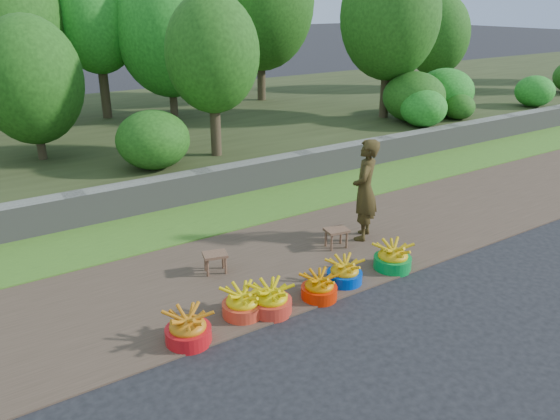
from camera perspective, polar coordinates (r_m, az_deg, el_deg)
ground_plane at (r=6.85m, az=7.37°, el=-8.88°), size 120.00×120.00×0.00m
dirt_shoulder at (r=7.71m, az=1.33°, el=-4.97°), size 80.00×2.50×0.02m
grass_verge at (r=9.27m, az=-5.72°, el=-0.33°), size 80.00×1.50×0.04m
retaining_wall at (r=9.90m, az=-8.09°, el=2.56°), size 80.00×0.35×0.55m
earth_bank at (r=14.34m, az=-16.74°, el=7.63°), size 80.00×10.00×0.50m
basin_a at (r=5.96m, az=-9.59°, el=-12.15°), size 0.49×0.49×0.37m
basin_b at (r=6.34m, az=-3.92°, el=-9.73°), size 0.48×0.48×0.36m
basin_c at (r=6.38m, az=-0.96°, el=-9.39°), size 0.49×0.49×0.36m
basin_d at (r=6.68m, az=4.11°, el=-8.08°), size 0.44×0.44×0.33m
basin_e at (r=7.04m, az=6.75°, el=-6.52°), size 0.45×0.45×0.34m
basin_f at (r=7.49m, az=11.69°, el=-4.91°), size 0.50×0.50×0.38m
stool_left at (r=7.24m, az=-6.79°, el=-4.93°), size 0.37×0.32×0.27m
stool_right at (r=7.94m, az=5.92°, el=-2.38°), size 0.36×0.30×0.29m
vendor_woman at (r=8.13m, az=8.87°, el=2.09°), size 0.66×0.63×1.52m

